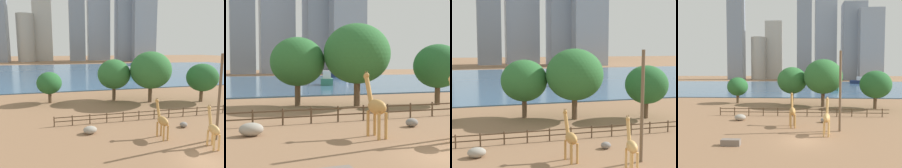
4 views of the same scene
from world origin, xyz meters
TOP-DOWN VIEW (x-y plane):
  - ground_plane at (0.00, 80.00)m, footprint 400.00×400.00m
  - harbor_water at (0.00, 77.00)m, footprint 180.00×86.00m
  - giraffe_tall at (-1.34, 5.58)m, footprint 0.95×2.67m
  - giraffe_companion at (2.54, 2.24)m, footprint 1.02×2.53m
  - utility_pole at (4.23, 3.78)m, footprint 0.28×0.28m
  - boulder_near_fence at (2.88, 8.01)m, footprint 0.95×0.86m
  - boulder_by_pole at (-8.88, 8.66)m, footprint 1.60×1.18m
  - feeding_trough at (-6.84, -1.68)m, footprint 1.80×0.60m
  - enclosure_fence at (-0.20, 12.00)m, footprint 26.12×0.14m
  - tree_left_large at (3.98, 21.24)m, footprint 7.49×7.49m
  - tree_center_broad at (13.40, 19.39)m, footprint 5.67×5.67m
  - tree_right_tall at (-14.00, 24.88)m, footprint 4.44×4.44m
  - tree_left_small at (-2.18, 24.09)m, footprint 6.20×6.20m
  - boat_ferry at (30.73, 98.75)m, footprint 8.32×7.99m
  - boat_sailboat at (12.27, 57.98)m, footprint 4.65×7.64m
  - skyline_tower_needle at (19.89, 165.94)m, footprint 17.72×9.59m
  - skyline_block_central at (-35.48, 156.99)m, footprint 12.26×12.26m
  - skyline_tower_glass at (1.88, 159.71)m, footprint 11.81×8.51m
  - skyline_block_left at (40.03, 151.54)m, footprint 17.65×12.61m
  - skyline_block_right at (49.95, 143.71)m, footprint 16.86×12.93m
  - skyline_tower_short at (-53.22, 155.04)m, footprint 12.22×10.53m
  - skyline_block_wide at (-23.84, 164.45)m, footprint 13.89×8.20m

SIDE VIEW (x-z plane):
  - ground_plane at x=0.00m, z-range 0.00..0.00m
  - harbor_water at x=0.00m, z-range 0.00..0.20m
  - feeding_trough at x=-6.84m, z-range 0.00..0.60m
  - boulder_near_fence at x=2.88m, z-range 0.00..0.65m
  - boulder_by_pole at x=-8.88m, z-range 0.00..0.88m
  - enclosure_fence at x=-0.20m, z-range 0.11..1.41m
  - boat_sailboat at x=12.27m, z-range -0.31..2.86m
  - boat_ferry at x=30.73m, z-range -2.35..5.29m
  - giraffe_companion at x=2.54m, z-range -0.15..4.02m
  - giraffe_tall at x=-1.34m, z-range -0.15..4.16m
  - tree_right_tall at x=-14.00m, z-range 0.80..6.44m
  - tree_center_broad at x=13.40m, z-range 0.96..8.03m
  - utility_pole at x=4.23m, z-range 0.00..9.31m
  - tree_left_small at x=-2.18m, z-range 1.10..8.91m
  - tree_left_large at x=3.98m, z-range 1.25..10.54m
  - skyline_block_central at x=-35.48m, z-range 0.00..34.32m
  - skyline_block_wide at x=-23.84m, z-range 0.00..48.64m
  - skyline_block_right at x=49.95m, z-range 0.00..51.98m
  - skyline_block_left at x=40.03m, z-range 0.00..58.98m
  - skyline_tower_needle at x=19.89m, z-range 0.00..82.45m
  - skyline_tower_glass at x=1.88m, z-range 0.00..105.94m
  - skyline_tower_short at x=-53.22m, z-range 0.00..107.95m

